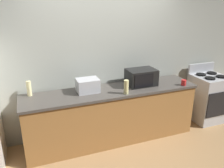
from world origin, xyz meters
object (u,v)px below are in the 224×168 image
Objects in this scene: toaster_oven at (88,85)px; mug_red at (184,83)px; bottle_vinegar at (126,87)px; microwave at (141,77)px; stove_range at (208,97)px; bottle_hand_soap at (29,89)px.

toaster_oven is 1.61m from mug_red.
bottle_vinegar is 1.06m from mug_red.
bottle_vinegar is at bearing -145.49° from microwave.
stove_range is 2.25× the size of microwave.
bottle_vinegar is 2.33× the size of mug_red.
microwave is 5.08× the size of mug_red.
toaster_oven is at bearing 151.39° from bottle_vinegar.
stove_range is at bearing 15.77° from mug_red.
stove_range is at bearing 6.94° from bottle_vinegar.
mug_red is (0.66, -0.27, -0.09)m from microwave.
microwave is 1.79m from bottle_hand_soap.
toaster_oven is 3.60× the size of mug_red.
toaster_oven is 1.54× the size of bottle_vinegar.
bottle_vinegar is at bearing -173.06° from stove_range.
stove_range is at bearing -3.83° from bottle_hand_soap.
mug_red is (2.44, -0.44, -0.07)m from bottle_hand_soap.
bottle_hand_soap is (-0.86, 0.16, 0.01)m from toaster_oven.
microwave is 1.41× the size of toaster_oven.
toaster_oven is 1.48× the size of bottle_hand_soap.
toaster_oven is at bearing -10.33° from bottle_hand_soap.
mug_red is at bearing -164.23° from stove_range.
toaster_oven is at bearing 178.55° from stove_range.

